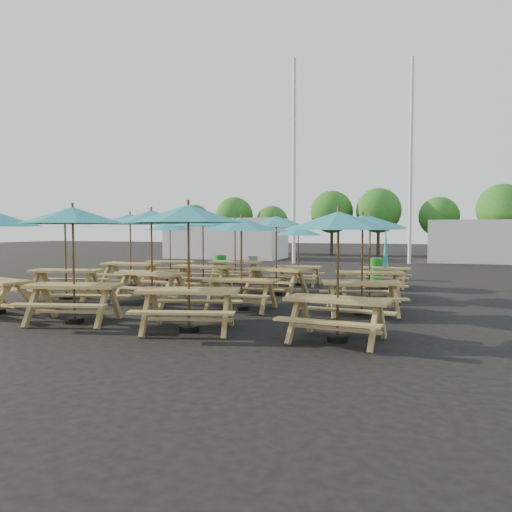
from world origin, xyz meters
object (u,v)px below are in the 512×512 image
(picnic_unit_6, at_px, (203,225))
(picnic_unit_7, at_px, (235,227))
(waste_bin_1, at_px, (220,265))
(waste_bin_2, at_px, (252,265))
(picnic_unit_1, at_px, (65,223))
(picnic_unit_3, at_px, (170,230))
(picnic_unit_4, at_px, (73,222))
(picnic_unit_12, at_px, (338,228))
(picnic_unit_15, at_px, (385,263))
(picnic_unit_14, at_px, (370,227))
(picnic_unit_2, at_px, (130,224))
(waste_bin_0, at_px, (220,265))
(picnic_unit_10, at_px, (276,226))
(picnic_unit_11, at_px, (298,235))
(waste_bin_3, at_px, (376,269))
(picnic_unit_13, at_px, (363,228))
(picnic_unit_9, at_px, (241,230))
(picnic_unit_8, at_px, (188,221))
(picnic_unit_5, at_px, (151,222))

(picnic_unit_6, relative_size, picnic_unit_7, 1.01)
(picnic_unit_7, xyz_separation_m, waste_bin_1, (-1.91, 3.02, -1.68))
(waste_bin_2, bearing_deg, picnic_unit_1, -105.86)
(picnic_unit_3, distance_m, picnic_unit_4, 8.84)
(picnic_unit_1, height_order, picnic_unit_12, picnic_unit_1)
(picnic_unit_6, relative_size, picnic_unit_15, 1.18)
(picnic_unit_12, bearing_deg, picnic_unit_14, 96.66)
(picnic_unit_7, bearing_deg, picnic_unit_2, -139.29)
(picnic_unit_3, xyz_separation_m, picnic_unit_4, (2.39, -8.50, 0.15))
(waste_bin_0, bearing_deg, picnic_unit_7, -58.12)
(waste_bin_0, bearing_deg, picnic_unit_3, -102.30)
(picnic_unit_10, distance_m, picnic_unit_14, 2.82)
(waste_bin_0, bearing_deg, waste_bin_2, 4.53)
(waste_bin_0, bearing_deg, waste_bin_1, -68.81)
(picnic_unit_3, relative_size, waste_bin_1, 2.89)
(picnic_unit_11, bearing_deg, picnic_unit_15, 6.16)
(waste_bin_0, relative_size, waste_bin_3, 1.00)
(picnic_unit_3, distance_m, picnic_unit_6, 3.62)
(waste_bin_1, height_order, waste_bin_3, same)
(picnic_unit_11, bearing_deg, picnic_unit_13, -61.56)
(picnic_unit_12, height_order, picnic_unit_13, picnic_unit_13)
(picnic_unit_1, relative_size, waste_bin_2, 3.13)
(picnic_unit_15, bearing_deg, picnic_unit_11, -170.66)
(picnic_unit_1, relative_size, picnic_unit_9, 1.16)
(picnic_unit_7, distance_m, picnic_unit_15, 5.61)
(waste_bin_3, bearing_deg, picnic_unit_2, -143.27)
(picnic_unit_9, xyz_separation_m, waste_bin_2, (-3.00, 9.09, -1.56))
(picnic_unit_1, bearing_deg, picnic_unit_7, 47.81)
(picnic_unit_8, bearing_deg, picnic_unit_1, 135.69)
(picnic_unit_1, xyz_separation_m, waste_bin_3, (7.89, 8.74, -1.76))
(picnic_unit_6, bearing_deg, waste_bin_1, 108.21)
(picnic_unit_7, xyz_separation_m, waste_bin_3, (4.86, 3.13, -1.68))
(picnic_unit_8, relative_size, picnic_unit_9, 1.17)
(picnic_unit_8, distance_m, waste_bin_0, 12.69)
(picnic_unit_11, height_order, waste_bin_0, picnic_unit_11)
(picnic_unit_10, bearing_deg, picnic_unit_9, -76.06)
(picnic_unit_2, distance_m, picnic_unit_5, 3.99)
(picnic_unit_3, distance_m, picnic_unit_9, 7.69)
(waste_bin_1, bearing_deg, picnic_unit_15, -20.72)
(waste_bin_0, bearing_deg, picnic_unit_12, -57.93)
(picnic_unit_8, height_order, picnic_unit_11, picnic_unit_8)
(picnic_unit_10, bearing_deg, picnic_unit_12, -49.52)
(picnic_unit_1, distance_m, picnic_unit_14, 8.75)
(picnic_unit_3, distance_m, picnic_unit_15, 8.23)
(picnic_unit_1, height_order, picnic_unit_5, picnic_unit_5)
(picnic_unit_11, distance_m, waste_bin_3, 4.25)
(picnic_unit_6, relative_size, picnic_unit_10, 0.96)
(picnic_unit_2, distance_m, picnic_unit_4, 6.54)
(picnic_unit_4, height_order, picnic_unit_6, picnic_unit_4)
(picnic_unit_7, bearing_deg, picnic_unit_4, -93.77)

